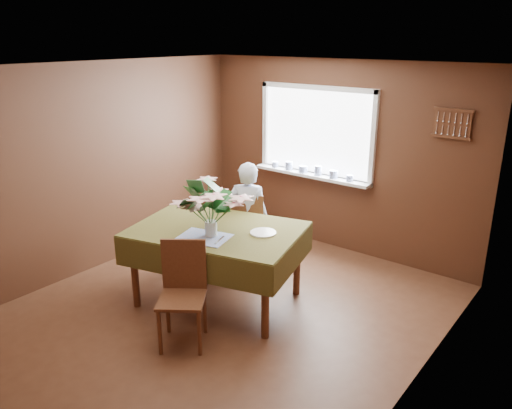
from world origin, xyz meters
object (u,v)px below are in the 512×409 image
Objects in this scene: dining_table at (217,238)px; chair_near at (183,288)px; chair_far at (246,228)px; seated_woman at (248,218)px; flower_bouquet at (210,202)px.

dining_table is 2.02× the size of chair_near.
chair_far is 1.00× the size of chair_near.
chair_far is 0.72× the size of seated_woman.
seated_woman is (0.05, -0.03, 0.15)m from chair_far.
seated_woman reaches higher than chair_far.
chair_near is at bearing -75.50° from flower_bouquet.
flower_bouquet is (-0.14, 0.55, 0.67)m from chair_near.
dining_table is 0.81m from chair_near.
chair_near is at bearing 71.27° from chair_far.
flower_bouquet is at bearing 73.03° from chair_far.
chair_near is 1.59m from seated_woman.
flower_bouquet is (0.30, -0.96, 0.51)m from seated_woman.
seated_woman is at bearing 90.00° from dining_table.
chair_far is at bearing 92.92° from dining_table.
dining_table is at bearing 71.15° from chair_far.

